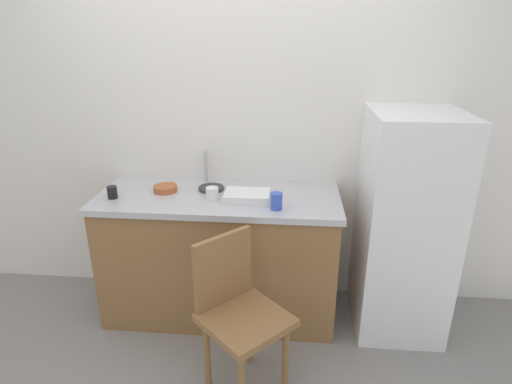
{
  "coord_description": "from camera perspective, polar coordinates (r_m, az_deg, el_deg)",
  "views": [
    {
      "loc": [
        0.39,
        -1.81,
        1.87
      ],
      "look_at": [
        0.17,
        0.6,
        0.93
      ],
      "focal_mm": 29.13,
      "sensor_mm": 36.0,
      "label": 1
    }
  ],
  "objects": [
    {
      "name": "ground_plane",
      "position": [
        2.63,
        -5.39,
        -24.16
      ],
      "size": [
        8.0,
        8.0,
        0.0
      ],
      "primitive_type": "plane",
      "color": "gray"
    },
    {
      "name": "back_wall",
      "position": [
        2.91,
        -2.71,
        8.69
      ],
      "size": [
        4.8,
        0.1,
        2.48
      ],
      "primitive_type": "cube",
      "color": "white",
      "rests_on": "ground_plane"
    },
    {
      "name": "cabinet_base",
      "position": [
        2.89,
        -4.91,
        -8.93
      ],
      "size": [
        1.53,
        0.6,
        0.84
      ],
      "primitive_type": "cube",
      "color": "olive",
      "rests_on": "ground_plane"
    },
    {
      "name": "countertop",
      "position": [
        2.7,
        -5.19,
        -0.83
      ],
      "size": [
        1.57,
        0.64,
        0.04
      ],
      "primitive_type": "cube",
      "color": "#B7B7BC",
      "rests_on": "cabinet_base"
    },
    {
      "name": "faucet",
      "position": [
        2.91,
        -6.9,
        3.52
      ],
      "size": [
        0.02,
        0.02,
        0.23
      ],
      "primitive_type": "cylinder",
      "color": "#B7B7BC",
      "rests_on": "countertop"
    },
    {
      "name": "refrigerator",
      "position": [
        2.8,
        19.66,
        -4.31
      ],
      "size": [
        0.54,
        0.62,
        1.44
      ],
      "primitive_type": "cube",
      "color": "white",
      "rests_on": "ground_plane"
    },
    {
      "name": "chair",
      "position": [
        2.27,
        -2.46,
        -15.88
      ],
      "size": [
        0.57,
        0.57,
        0.89
      ],
      "rotation": [
        0.0,
        0.0,
        0.8
      ],
      "color": "olive",
      "rests_on": "ground_plane"
    },
    {
      "name": "dish_tray",
      "position": [
        2.6,
        -1.23,
        -0.55
      ],
      "size": [
        0.28,
        0.2,
        0.05
      ],
      "primitive_type": "cube",
      "color": "white",
      "rests_on": "countertop"
    },
    {
      "name": "terracotta_bowl",
      "position": [
        2.8,
        -12.35,
        0.48
      ],
      "size": [
        0.15,
        0.15,
        0.04
      ],
      "primitive_type": "cylinder",
      "color": "#B25B33",
      "rests_on": "countertop"
    },
    {
      "name": "hotplate",
      "position": [
        2.79,
        -6.15,
        0.52
      ],
      "size": [
        0.17,
        0.17,
        0.02
      ],
      "primitive_type": "cylinder",
      "color": "#2D2D2D",
      "rests_on": "countertop"
    },
    {
      "name": "cup_black",
      "position": [
        2.78,
        -19.13,
        -0.04
      ],
      "size": [
        0.06,
        0.06,
        0.08
      ],
      "primitive_type": "cylinder",
      "color": "black",
      "rests_on": "countertop"
    },
    {
      "name": "cup_blue",
      "position": [
        2.46,
        2.82,
        -1.25
      ],
      "size": [
        0.07,
        0.07,
        0.1
      ],
      "primitive_type": "cylinder",
      "color": "blue",
      "rests_on": "countertop"
    },
    {
      "name": "cup_white",
      "position": [
        2.61,
        -6.04,
        -0.21
      ],
      "size": [
        0.08,
        0.08,
        0.08
      ],
      "primitive_type": "cylinder",
      "color": "white",
      "rests_on": "countertop"
    }
  ]
}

